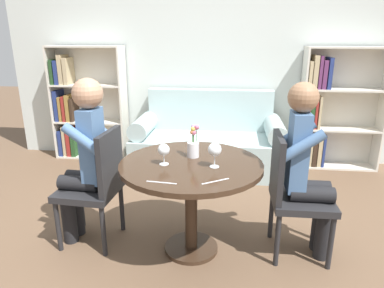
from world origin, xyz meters
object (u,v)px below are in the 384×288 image
Objects in this scene: person_right at (307,168)px; flower_vase at (194,145)px; wine_glass_right at (215,150)px; bookshelf_left at (81,105)px; chair_left at (97,183)px; bookshelf_right at (329,111)px; chair_right at (292,191)px; person_left at (84,157)px; wine_glass_left at (164,150)px; couch at (208,144)px.

person_right is 5.24× the size of flower_vase.
wine_glass_right is 0.25m from flower_vase.
bookshelf_left is 2.16m from chair_left.
bookshelf_right is 1.59× the size of chair_right.
person_right reaches higher than chair_left.
person_left reaches higher than wine_glass_left.
bookshelf_right is 2.93m from person_left.
flower_vase is at bearing -89.82° from couch.
wine_glass_left is at bearing -136.47° from flower_vase.
bookshelf_left reaches higher than wine_glass_right.
bookshelf_right is 5.95× the size of flower_vase.
chair_right is at bearing 94.26° from person_left.
couch is at bearing 90.18° from flower_vase.
bookshelf_left is at bearing -151.92° from person_left.
flower_vase is (0.19, 0.18, -0.01)m from wine_glass_left.
chair_right is at bearing -110.50° from bookshelf_right.
bookshelf_left is at bearing 132.29° from wine_glass_right.
couch reaches higher than chair_right.
person_right is at bearing -63.62° from couch.
bookshelf_right is 1.59× the size of chair_left.
bookshelf_right is 8.47× the size of wine_glass_right.
bookshelf_right is (1.42, 0.27, 0.37)m from couch.
bookshelf_right is 2.38m from wine_glass_right.
flower_vase is at bearing -47.58° from bookshelf_left.
chair_right reaches higher than wine_glass_left.
chair_right is 5.32× the size of wine_glass_right.
chair_right is at bearing -66.20° from couch.
wine_glass_right is at bearing 100.90° from person_right.
couch reaches higher than chair_left.
flower_vase reaches higher than chair_left.
wine_glass_left is 0.26m from flower_vase.
couch is at bearing 22.87° from chair_right.
couch is 1.94× the size of chair_left.
chair_right is 0.96m from wine_glass_left.
wine_glass_left is at bearing -128.53° from bookshelf_right.
person_right is at bearing -108.15° from bookshelf_right.
chair_right is (1.43, 0.03, 0.00)m from chair_left.
chair_left is 0.71× the size of person_right.
wine_glass_left is (1.49, -2.01, 0.11)m from bookshelf_left.
person_right is at bearing 7.25° from wine_glass_left.
person_right is at bearing -89.36° from chair_right.
person_right is (-0.62, -1.89, -0.01)m from bookshelf_right.
wine_glass_right is at bearing 86.93° from person_left.
chair_left is 0.21m from person_left.
person_left is at bearing -65.42° from bookshelf_left.
person_right is at bearing 11.84° from wine_glass_right.
couch is 1.38× the size of person_right.
bookshelf_left is 2.74m from wine_glass_right.
wine_glass_right is at bearing -1.38° from wine_glass_left.
person_left is 0.64m from wine_glass_left.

